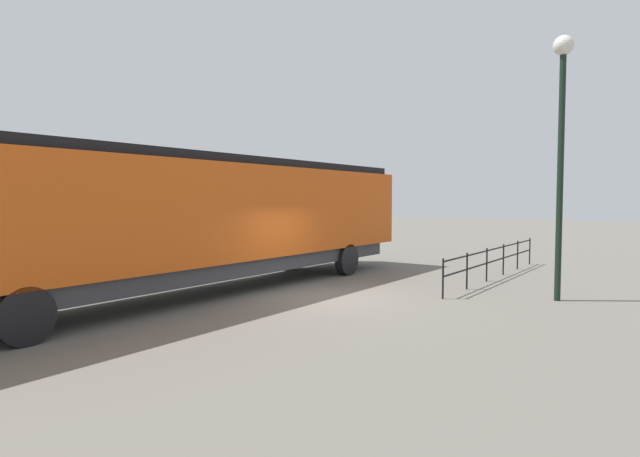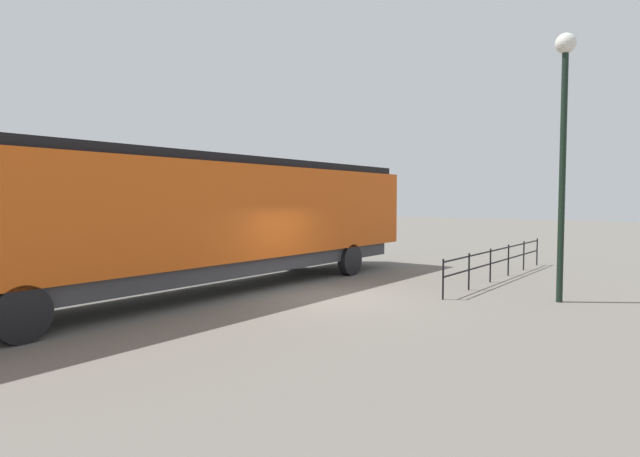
{
  "view_description": "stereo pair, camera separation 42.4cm",
  "coord_description": "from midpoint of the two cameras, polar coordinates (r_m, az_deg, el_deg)",
  "views": [
    {
      "loc": [
        8.05,
        -11.73,
        2.68
      ],
      "look_at": [
        -0.42,
        0.25,
        1.86
      ],
      "focal_mm": 29.68,
      "sensor_mm": 36.0,
      "label": 1
    },
    {
      "loc": [
        8.4,
        -11.48,
        2.68
      ],
      "look_at": [
        -0.42,
        0.25,
        1.86
      ],
      "focal_mm": 29.68,
      "sensor_mm": 36.0,
      "label": 2
    }
  ],
  "objects": [
    {
      "name": "lamp_post",
      "position": [
        15.22,
        25.54,
        10.76
      ],
      "size": [
        0.51,
        0.51,
        6.88
      ],
      "color": "black",
      "rests_on": "ground_plane"
    },
    {
      "name": "platform_fence",
      "position": [
        18.8,
        19.44,
        -3.0
      ],
      "size": [
        0.05,
        9.23,
        1.09
      ],
      "color": "black",
      "rests_on": "ground_plane"
    },
    {
      "name": "ground_plane",
      "position": [
        14.48,
        1.6,
        -7.47
      ],
      "size": [
        120.0,
        120.0,
        0.0
      ],
      "primitive_type": "plane",
      "color": "#666059"
    },
    {
      "name": "locomotive",
      "position": [
        15.61,
        -10.21,
        1.36
      ],
      "size": [
        3.02,
        17.17,
        3.87
      ],
      "color": "#D15114",
      "rests_on": "ground_plane"
    }
  ]
}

